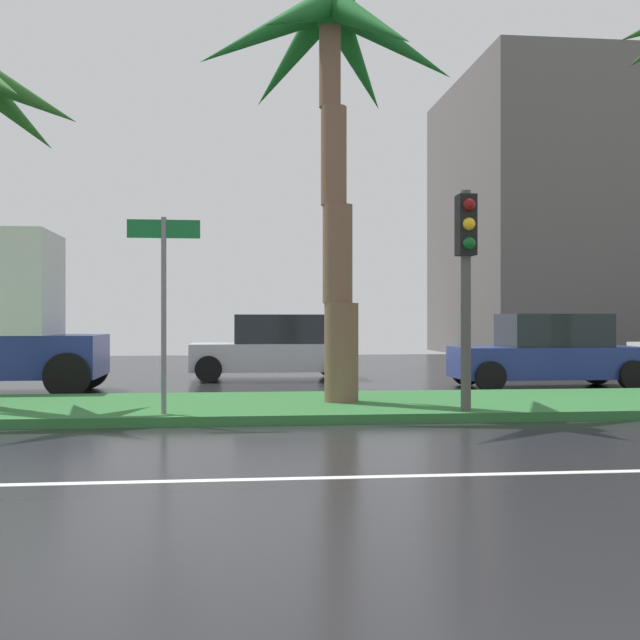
# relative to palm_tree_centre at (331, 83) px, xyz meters

# --- Properties ---
(ground_plane) EXTENTS (90.00, 42.00, 0.10)m
(ground_plane) POSITION_rel_palm_tree_centre_xyz_m (-2.94, 0.97, -5.81)
(ground_plane) COLOR black
(near_lane_divider_stripe) EXTENTS (81.00, 0.14, 0.01)m
(near_lane_divider_stripe) POSITION_rel_palm_tree_centre_xyz_m (-2.94, -6.03, -5.76)
(near_lane_divider_stripe) COLOR white
(near_lane_divider_stripe) RESTS_ON ground_plane
(median_strip) EXTENTS (85.50, 4.00, 0.15)m
(median_strip) POSITION_rel_palm_tree_centre_xyz_m (-2.94, -0.03, -5.69)
(median_strip) COLOR #2D6B33
(median_strip) RESTS_ON ground_plane
(palm_tree_centre) EXTENTS (4.81, 4.26, 7.46)m
(palm_tree_centre) POSITION_rel_palm_tree_centre_xyz_m (0.00, 0.00, 0.00)
(palm_tree_centre) COLOR brown
(palm_tree_centre) RESTS_ON median_strip
(traffic_signal_median_right) EXTENTS (0.28, 0.43, 3.48)m
(traffic_signal_median_right) POSITION_rel_palm_tree_centre_xyz_m (1.94, -1.71, -3.22)
(traffic_signal_median_right) COLOR #4C4C47
(traffic_signal_median_right) RESTS_ON median_strip
(street_name_sign) EXTENTS (1.10, 0.08, 3.00)m
(street_name_sign) POSITION_rel_palm_tree_centre_xyz_m (-2.77, -1.60, -3.69)
(street_name_sign) COLOR slate
(street_name_sign) RESTS_ON median_strip
(car_in_traffic_leading) EXTENTS (4.30, 2.02, 1.72)m
(car_in_traffic_leading) POSITION_rel_palm_tree_centre_xyz_m (-0.61, 7.23, -4.94)
(car_in_traffic_leading) COLOR silver
(car_in_traffic_leading) RESTS_ON ground_plane
(car_in_traffic_second) EXTENTS (4.30, 2.02, 1.72)m
(car_in_traffic_second) POSITION_rel_palm_tree_centre_xyz_m (5.59, 3.90, -4.94)
(car_in_traffic_second) COLOR navy
(car_in_traffic_second) RESTS_ON ground_plane
(building_far_right) EXTENTS (16.36, 11.55, 12.54)m
(building_far_right) POSITION_rel_palm_tree_centre_xyz_m (16.74, 21.56, 0.51)
(building_far_right) COLOR #605B59
(building_far_right) RESTS_ON ground_plane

